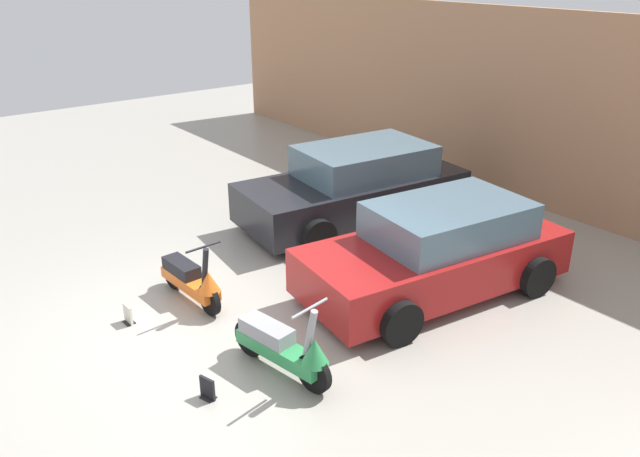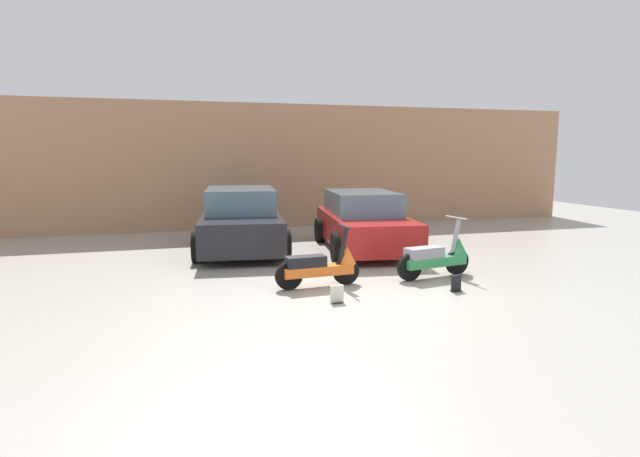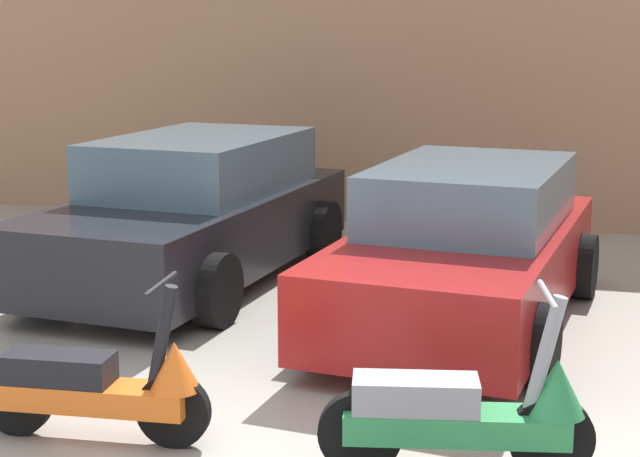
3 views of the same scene
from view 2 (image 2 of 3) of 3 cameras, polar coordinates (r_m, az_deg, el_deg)
name	(u,v)px [view 2 (image 2 of 3)]	position (r m, az deg, el deg)	size (l,w,h in m)	color
ground_plane	(363,291)	(7.94, 4.95, -7.08)	(28.00, 28.00, 0.00)	#9E998E
wall_back	(275,166)	(14.71, -5.20, 7.10)	(19.60, 0.12, 3.58)	tan
scooter_front_left	(322,265)	(8.06, 0.19, -4.25)	(1.42, 0.51, 0.99)	black
scooter_front_right	(437,256)	(8.91, 13.26, -3.12)	(1.48, 0.59, 1.04)	black
car_rear_left	(241,220)	(11.40, -9.02, 0.94)	(2.30, 4.20, 1.37)	black
car_rear_center	(363,222)	(11.27, 4.98, 0.75)	(2.23, 4.00, 1.30)	maroon
placard_near_left_scooter	(337,295)	(7.25, 1.94, -7.62)	(0.20, 0.13, 0.26)	black
placard_near_right_scooter	(456,284)	(8.13, 15.29, -6.15)	(0.20, 0.16, 0.26)	black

